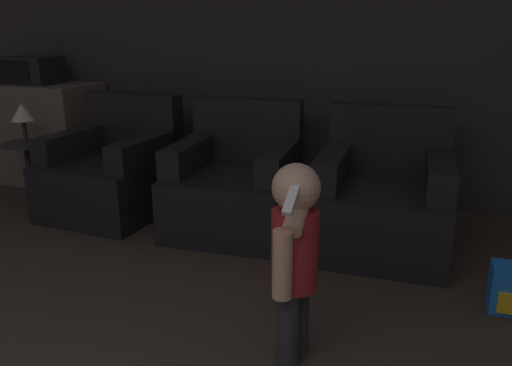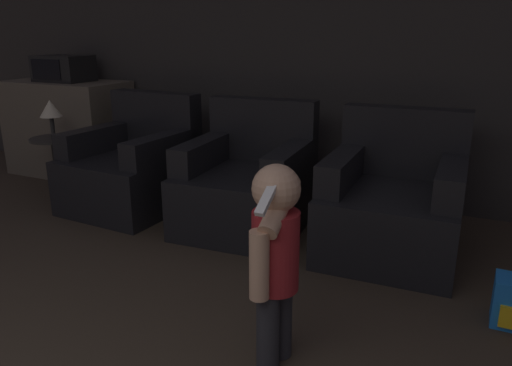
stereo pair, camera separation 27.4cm
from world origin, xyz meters
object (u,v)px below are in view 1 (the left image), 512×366
Objects in this scene: armchair_middle at (236,185)px; person_toddler at (294,250)px; microwave at (31,70)px; lamp at (22,113)px; armchair_left at (114,172)px; armchair_right at (383,200)px.

person_toddler is at bearing -63.47° from armchair_middle.
armchair_middle is 1.60m from person_toddler.
person_toddler is 1.77× the size of microwave.
lamp is at bearing 178.27° from armchair_middle.
microwave reaches higher than lamp.
microwave is at bearing 159.12° from armchair_left.
armchair_middle is 2.92× the size of lamp.
person_toddler is (1.82, -1.38, 0.21)m from armchair_left.
microwave is 1.57× the size of lamp.
armchair_left is at bearing 3.89° from lamp.
lamp is at bearing -172.79° from armchair_left.
armchair_right is at bearing -3.41° from armchair_middle.
armchair_left is at bearing -24.20° from microwave.
lamp is (-2.83, -0.05, 0.43)m from armchair_right.
armchair_right is (1.03, 0.00, 0.00)m from armchair_middle.
armchair_right is 3.36m from microwave.
armchair_middle is 1.86× the size of microwave.
armchair_left reaches higher than lamp.
microwave is (-3.00, 1.91, 0.51)m from person_toddler.
lamp is (-2.60, 1.33, 0.22)m from person_toddler.
microwave reaches higher than person_toddler.
armchair_left is 1.05× the size of person_toddler.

